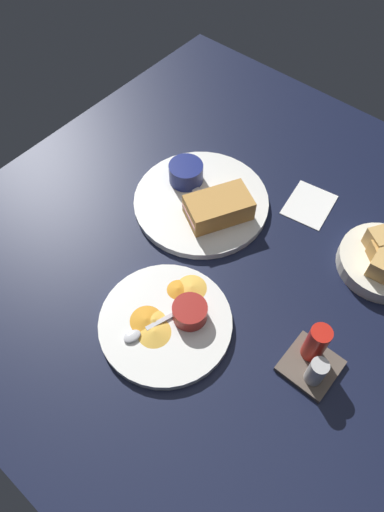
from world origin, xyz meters
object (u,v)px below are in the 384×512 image
Objects in this scene: spoon_by_dark_ramekin at (201,195)px; bread_basket_rear at (383,259)px; sandwich_half_near at (219,208)px; spoon_by_gravy_ramekin at (139,333)px; ramekin_dark_sauce at (186,172)px; condiment_caddy at (314,357)px; plate_sandwich_main at (201,202)px; ramekin_light_gravy at (190,312)px; plate_chips_companion at (164,322)px.

bread_basket_rear is (-9.88, 37.34, 0.46)cm from spoon_by_dark_ramekin.
spoon_by_gravy_ramekin is at bearing 11.34° from sandwich_half_near.
condiment_caddy is at bearing 67.91° from ramekin_dark_sauce.
spoon_by_gravy_ramekin is 48.51cm from bread_basket_rear.
ramekin_light_gravy is (22.45, 15.97, 2.56)cm from plate_sandwich_main.
plate_sandwich_main is 1.41cm from spoon_by_dark_ramekin.
sandwich_half_near is 0.63× the size of plate_chips_companion.
bread_basket_rear is (-11.45, 31.41, -1.58)cm from sandwich_half_near.
spoon_by_dark_ramekin is at bearing -104.88° from sandwich_half_near.
spoon_by_gravy_ramekin reaches higher than plate_chips_companion.
plate_sandwich_main is at bearing -100.54° from sandwich_half_near.
ramekin_dark_sauce is (-3.17, -11.48, -0.06)cm from sandwich_half_near.
sandwich_half_near reaches higher than plate_chips_companion.
spoon_by_gravy_ramekin is at bearing -28.74° from ramekin_light_gravy.
spoon_by_dark_ramekin is (-1.58, -5.93, -2.04)cm from sandwich_half_near.
bread_basket_rear reaches higher than spoon_by_gravy_ramekin.
plate_sandwich_main is 1.68× the size of bread_basket_rear.
bread_basket_rear is 1.80× the size of condiment_caddy.
ramekin_dark_sauce is at bearing -138.11° from ramekin_light_gravy.
ramekin_light_gravy is 0.37× the size of bread_basket_rear.
spoon_by_gravy_ramekin is (4.79, -1.60, 1.16)cm from plate_chips_companion.
condiment_caddy is (-10.64, 24.27, 2.61)cm from plate_chips_companion.
bread_basket_rear reaches higher than plate_chips_companion.
plate_sandwich_main is 3.03× the size of condiment_caddy.
sandwich_half_near is at bearing -69.97° from bread_basket_rear.
sandwich_half_near reaches higher than spoon_by_dark_ramekin.
bread_basket_rear is at bearing 110.03° from sandwich_half_near.
ramekin_dark_sauce is at bearing -152.12° from spoon_by_gravy_ramekin.
spoon_by_gravy_ramekin is (29.85, 5.98, -2.04)cm from sandwich_half_near.
spoon_by_dark_ramekin is at bearing -75.18° from bread_basket_rear.
bread_basket_rear reaches higher than spoon_by_dark_ramekin.
bread_basket_rear is at bearing 148.38° from spoon_by_gravy_ramekin.
ramekin_dark_sauce is at bearing -109.54° from plate_sandwich_main.
plate_chips_companion is 5.35cm from ramekin_light_gravy.
ramekin_dark_sauce is at bearing -105.42° from sandwich_half_near.
bread_basket_rear is (-8.29, 42.89, -1.52)cm from ramekin_dark_sauce.
plate_sandwich_main is at bearing -144.57° from ramekin_light_gravy.
bread_basket_rear reaches higher than ramekin_dark_sauce.
ramekin_light_gravy is (-3.61, 3.01, 2.56)cm from plate_chips_companion.
ramekin_dark_sauce reaches higher than ramekin_light_gravy.
plate_sandwich_main is 4.56× the size of ramekin_light_gravy.
ramekin_light_gravy reaches higher than spoon_by_gravy_ramekin.
sandwich_half_near is at bearing -163.16° from plate_chips_companion.
ramekin_dark_sauce is at bearing -79.06° from bread_basket_rear.
bread_basket_rear is (-36.51, 23.83, 1.62)cm from plate_chips_companion.
spoon_by_gravy_ramekin is at bearing 27.88° from ramekin_dark_sauce.
ramekin_light_gravy is 0.66× the size of condiment_caddy.
bread_basket_rear is (-10.45, 36.79, 1.62)cm from plate_sandwich_main.
condiment_caddy is at bearing 67.50° from plate_sandwich_main.
bread_basket_rear is (-41.30, 25.43, 0.46)cm from spoon_by_gravy_ramekin.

